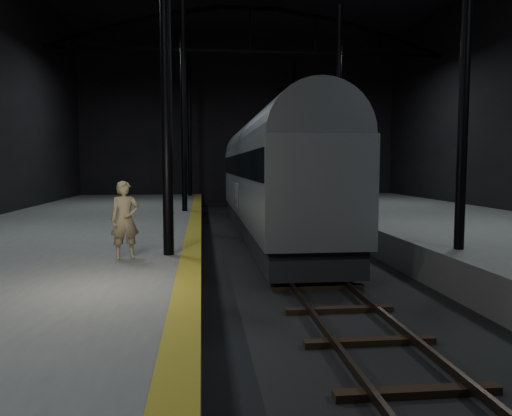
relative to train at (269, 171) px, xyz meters
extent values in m
plane|color=black|center=(0.00, -5.50, -2.95)|extent=(44.00, 44.00, 0.00)
cube|color=#575755|center=(-7.50, -5.50, -2.45)|extent=(9.00, 43.80, 1.00)
cube|color=#575755|center=(7.50, -5.50, -2.45)|extent=(9.00, 43.80, 1.00)
cube|color=olive|center=(-3.25, -5.50, -1.95)|extent=(0.50, 43.80, 0.01)
cube|color=#3F3328|center=(-0.72, -5.50, -2.78)|extent=(0.08, 43.00, 0.14)
cube|color=#3F3328|center=(0.72, -5.50, -2.78)|extent=(0.08, 43.00, 0.14)
cube|color=black|center=(0.00, -5.50, -2.89)|extent=(2.40, 42.00, 0.12)
cylinder|color=black|center=(-3.80, -9.50, 3.05)|extent=(0.26, 0.26, 10.00)
cylinder|color=black|center=(3.80, -9.50, 3.05)|extent=(0.26, 0.26, 10.00)
cylinder|color=black|center=(-3.80, 2.50, 3.05)|extent=(0.26, 0.26, 10.00)
cylinder|color=black|center=(3.80, 2.50, 3.05)|extent=(0.26, 0.26, 10.00)
cylinder|color=black|center=(-3.80, 14.50, 3.05)|extent=(0.26, 0.26, 10.00)
cylinder|color=black|center=(3.80, 14.50, 3.05)|extent=(0.26, 0.26, 10.00)
cube|color=black|center=(0.00, 8.50, 7.05)|extent=(23.60, 0.15, 0.18)
cube|color=#A7A9AF|center=(0.00, 0.00, -0.43)|extent=(2.87, 19.81, 2.97)
cube|color=black|center=(0.00, 0.00, -2.29)|extent=(2.62, 19.41, 0.84)
cube|color=black|center=(0.00, 0.00, 0.27)|extent=(2.93, 19.51, 0.89)
cylinder|color=slate|center=(0.00, 0.00, 1.06)|extent=(2.81, 19.61, 2.81)
cube|color=black|center=(0.00, -6.93, -2.66)|extent=(1.78, 2.18, 0.35)
cube|color=black|center=(0.00, 6.93, -2.66)|extent=(1.78, 2.18, 0.35)
cube|color=silver|center=(-1.47, -0.99, -1.02)|extent=(0.04, 0.74, 1.04)
cube|color=silver|center=(-1.47, 0.20, -1.02)|extent=(0.04, 0.74, 1.04)
cylinder|color=red|center=(-1.49, -0.81, -1.27)|extent=(0.03, 0.26, 0.26)
cylinder|color=red|center=(-1.49, 0.38, -1.27)|extent=(0.03, 0.26, 0.26)
imported|color=tan|center=(-4.79, -9.88, -1.03)|extent=(0.77, 0.62, 1.85)
camera|label=1|loc=(-2.97, -21.93, 0.27)|focal=35.00mm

